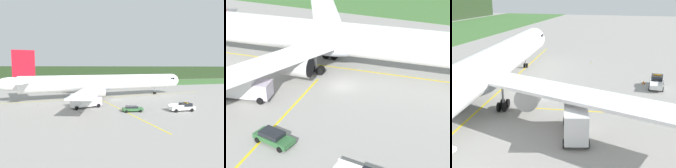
{
  "view_description": "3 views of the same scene",
  "coord_description": "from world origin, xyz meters",
  "views": [
    {
      "loc": [
        -15.51,
        -53.01,
        9.56
      ],
      "look_at": [
        0.89,
        7.45,
        4.1
      ],
      "focal_mm": 30.52,
      "sensor_mm": 36.0,
      "label": 1
    },
    {
      "loc": [
        18.18,
        -39.1,
        21.21
      ],
      "look_at": [
        1.58,
        -4.04,
        2.44
      ],
      "focal_mm": 55.71,
      "sensor_mm": 36.0,
      "label": 2
    },
    {
      "loc": [
        -38.6,
        -14.86,
        14.96
      ],
      "look_at": [
        1.37,
        -4.15,
        2.11
      ],
      "focal_mm": 48.15,
      "sensor_mm": 36.0,
      "label": 3
    }
  ],
  "objects": [
    {
      "name": "ground",
      "position": [
        0.0,
        0.0,
        0.0
      ],
      "size": [
        320.0,
        320.0,
        0.0
      ],
      "primitive_type": "plane",
      "color": "gray"
    },
    {
      "name": "grass_verge",
      "position": [
        0.0,
        58.1,
        0.02
      ],
      "size": [
        320.0,
        42.41,
        0.04
      ],
      "primitive_type": "cube",
      "color": "#416F36",
      "rests_on": "ground"
    },
    {
      "name": "taxiway_centerline_main",
      "position": [
        -1.96,
        5.95,
        0.0
      ],
      "size": [
        79.61,
        9.39,
        0.01
      ],
      "primitive_type": "cube",
      "rotation": [
        0.0,
        0.0,
        0.11
      ],
      "color": "yellow",
      "rests_on": "ground"
    },
    {
      "name": "taxiway_centerline_spur",
      "position": [
        -2.12,
        -14.52,
        0.0
      ],
      "size": [
        3.78,
        30.52,
        0.01
      ],
      "primitive_type": "cube",
      "rotation": [
        0.0,
        0.0,
        -1.46
      ],
      "color": "yellow",
      "rests_on": "ground"
    },
    {
      "name": "airliner",
      "position": [
        -2.82,
        5.86,
        4.63
      ],
      "size": [
        59.26,
        53.37,
        14.27
      ],
      "color": "white",
      "rests_on": "ground"
    },
    {
      "name": "catering_truck",
      "position": [
        -10.01,
        -8.46,
        1.85
      ],
      "size": [
        7.57,
        4.17,
        3.66
      ],
      "color": "#B8ADC3",
      "rests_on": "ground"
    },
    {
      "name": "staff_car",
      "position": [
        -0.61,
        -14.99,
        0.7
      ],
      "size": [
        4.57,
        2.51,
        1.3
      ],
      "color": "#2C5D32",
      "rests_on": "ground"
    }
  ]
}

